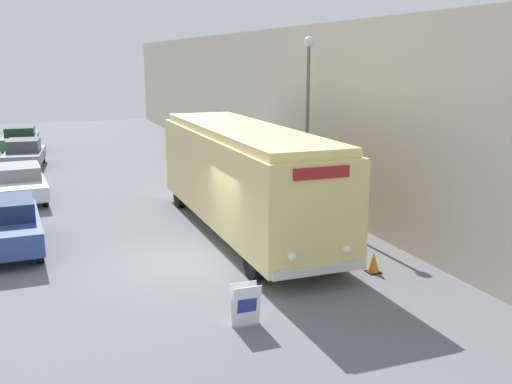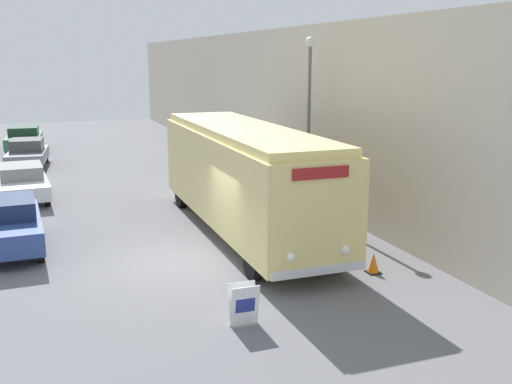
% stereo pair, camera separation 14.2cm
% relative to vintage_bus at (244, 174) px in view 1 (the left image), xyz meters
% --- Properties ---
extents(ground_plane, '(80.00, 80.00, 0.00)m').
position_rel_vintage_bus_xyz_m(ground_plane, '(-2.63, -2.13, -1.94)').
color(ground_plane, slate).
extents(building_wall_right, '(0.30, 60.00, 6.82)m').
position_rel_vintage_bus_xyz_m(building_wall_right, '(3.97, 7.87, 1.47)').
color(building_wall_right, beige).
rests_on(building_wall_right, ground_plane).
extents(vintage_bus, '(2.64, 11.09, 3.48)m').
position_rel_vintage_bus_xyz_m(vintage_bus, '(0.00, 0.00, 0.00)').
color(vintage_bus, black).
rests_on(vintage_bus, ground_plane).
extents(sign_board, '(0.62, 0.35, 0.93)m').
position_rel_vintage_bus_xyz_m(sign_board, '(-2.28, -6.56, -1.49)').
color(sign_board, gray).
rests_on(sign_board, ground_plane).
extents(streetlamp, '(0.36, 0.36, 6.32)m').
position_rel_vintage_bus_xyz_m(streetlamp, '(3.02, 1.64, 2.17)').
color(streetlamp, '#595E60').
rests_on(streetlamp, ground_plane).
extents(parked_car_near, '(1.90, 4.34, 1.55)m').
position_rel_vintage_bus_xyz_m(parked_car_near, '(-7.12, 0.69, -1.15)').
color(parked_car_near, black).
rests_on(parked_car_near, ground_plane).
extents(parked_car_mid, '(2.13, 4.74, 1.38)m').
position_rel_vintage_bus_xyz_m(parked_car_mid, '(-6.87, 7.63, -1.24)').
color(parked_car_mid, black).
rests_on(parked_car_mid, ground_plane).
extents(parked_car_far, '(2.23, 4.24, 1.47)m').
position_rel_vintage_bus_xyz_m(parked_car_far, '(-6.71, 15.12, -1.20)').
color(parked_car_far, black).
rests_on(parked_car_far, ground_plane).
extents(parked_car_distant, '(2.21, 4.65, 1.50)m').
position_rel_vintage_bus_xyz_m(parked_car_distant, '(-6.93, 21.02, -1.16)').
color(parked_car_distant, black).
rests_on(parked_car_distant, ground_plane).
extents(traffic_cone, '(0.36, 0.36, 0.56)m').
position_rel_vintage_bus_xyz_m(traffic_cone, '(2.00, -4.74, -1.67)').
color(traffic_cone, black).
rests_on(traffic_cone, ground_plane).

